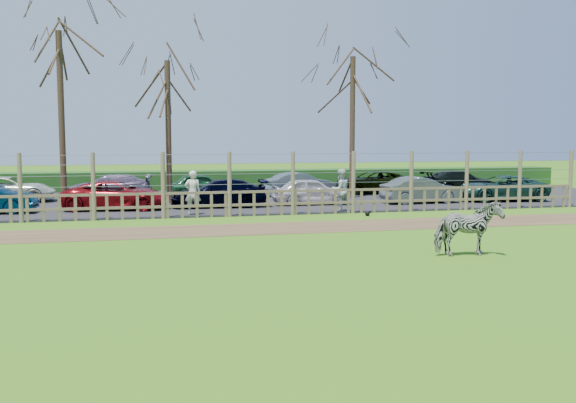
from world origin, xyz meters
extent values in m
plane|color=#5FA229|center=(0.00, 0.00, 0.00)|extent=(120.00, 120.00, 0.00)
cube|color=brown|center=(0.00, 4.50, 0.01)|extent=(34.00, 2.80, 0.01)
cube|color=#232326|center=(0.00, 14.50, 0.02)|extent=(44.00, 13.00, 0.04)
cube|color=#1E4716|center=(0.00, 21.50, 0.55)|extent=(46.00, 2.00, 1.10)
cube|color=brown|center=(0.00, 8.00, 0.45)|extent=(30.00, 0.06, 0.10)
cube|color=brown|center=(0.00, 8.00, 0.95)|extent=(30.00, 0.06, 0.10)
cylinder|color=brown|center=(-7.50, 8.00, 1.25)|extent=(0.16, 0.16, 2.50)
cylinder|color=brown|center=(-5.00, 8.00, 1.25)|extent=(0.16, 0.16, 2.50)
cylinder|color=brown|center=(-2.50, 8.00, 1.25)|extent=(0.16, 0.16, 2.50)
cylinder|color=brown|center=(0.00, 8.00, 1.25)|extent=(0.16, 0.16, 2.50)
cylinder|color=brown|center=(2.50, 8.00, 1.25)|extent=(0.16, 0.16, 2.50)
cylinder|color=brown|center=(5.00, 8.00, 1.25)|extent=(0.16, 0.16, 2.50)
cylinder|color=brown|center=(7.50, 8.00, 1.25)|extent=(0.16, 0.16, 2.50)
cylinder|color=brown|center=(10.00, 8.00, 1.25)|extent=(0.16, 0.16, 2.50)
cylinder|color=brown|center=(12.50, 8.00, 1.25)|extent=(0.16, 0.16, 2.50)
cylinder|color=brown|center=(15.00, 8.00, 1.25)|extent=(0.16, 0.16, 2.50)
cylinder|color=gray|center=(0.00, 8.00, 1.25)|extent=(30.00, 0.02, 0.02)
cylinder|color=gray|center=(0.00, 8.00, 1.65)|extent=(30.00, 0.02, 0.02)
cylinder|color=gray|center=(0.00, 8.00, 2.05)|extent=(30.00, 0.02, 0.02)
cylinder|color=gray|center=(0.00, 8.00, 2.40)|extent=(30.00, 0.02, 0.02)
cylinder|color=#3D2B1E|center=(-6.50, 12.50, 3.75)|extent=(0.26, 0.26, 7.50)
cylinder|color=#3D2B1E|center=(-2.00, 13.50, 3.25)|extent=(0.26, 0.26, 6.50)
cylinder|color=#3D2B1E|center=(7.00, 14.00, 3.50)|extent=(0.26, 0.26, 7.00)
imported|color=gray|center=(4.77, -1.58, 0.71)|extent=(1.70, 0.80, 1.42)
imported|color=beige|center=(-1.35, 8.71, 0.90)|extent=(0.64, 0.43, 1.72)
imported|color=silver|center=(4.63, 8.54, 0.90)|extent=(0.96, 0.82, 1.72)
sphere|color=black|center=(5.24, 7.00, 0.09)|extent=(0.19, 0.19, 0.19)
sphere|color=black|center=(5.35, 7.00, 0.16)|extent=(0.09, 0.09, 0.09)
imported|color=maroon|center=(-4.31, 11.26, 0.64)|extent=(4.54, 2.53, 1.20)
imported|color=black|center=(0.00, 11.22, 0.64)|extent=(4.24, 1.95, 1.20)
imported|color=silver|center=(4.18, 11.36, 0.64)|extent=(3.57, 1.55, 1.20)
imported|color=#545E60|center=(9.25, 10.82, 0.64)|extent=(3.71, 1.48, 1.20)
imported|color=#1A4138|center=(13.42, 10.91, 0.64)|extent=(4.49, 2.40, 1.20)
imported|color=silver|center=(-9.34, 15.62, 0.64)|extent=(4.40, 2.17, 1.20)
imported|color=#63526C|center=(-4.79, 16.37, 0.64)|extent=(4.25, 1.98, 1.20)
imported|color=#1D572F|center=(-0.23, 16.14, 0.64)|extent=(3.54, 1.47, 1.20)
imported|color=slate|center=(4.79, 15.78, 0.64)|extent=(3.75, 1.63, 1.20)
imported|color=black|center=(8.93, 16.19, 0.64)|extent=(4.36, 2.09, 1.20)
imported|color=black|center=(13.79, 15.67, 0.64)|extent=(4.28, 2.08, 1.20)
camera|label=1|loc=(-3.46, -16.33, 3.02)|focal=40.00mm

